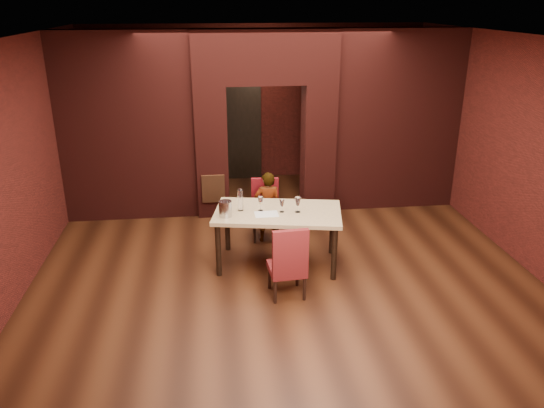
{
  "coord_description": "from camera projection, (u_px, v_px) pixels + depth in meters",
  "views": [
    {
      "loc": [
        -0.96,
        -7.08,
        3.65
      ],
      "look_at": [
        -0.12,
        0.0,
        0.88
      ],
      "focal_mm": 35.0,
      "sensor_mm": 36.0,
      "label": 1
    }
  ],
  "objects": [
    {
      "name": "wine_bucket",
      "position": [
        225.0,
        209.0,
        7.31
      ],
      "size": [
        0.18,
        0.18,
        0.22
      ],
      "primitive_type": "cylinder",
      "color": "#ABABB2",
      "rests_on": "dining_table"
    },
    {
      "name": "wall_back",
      "position": [
        255.0,
        104.0,
        11.11
      ],
      "size": [
        7.0,
        0.04,
        3.2
      ],
      "primitive_type": "cube",
      "color": "maroon",
      "rests_on": "ground"
    },
    {
      "name": "pillar_right",
      "position": [
        318.0,
        148.0,
        9.52
      ],
      "size": [
        0.55,
        0.55,
        2.3
      ],
      "primitive_type": "cube",
      "color": "maroon",
      "rests_on": "ground"
    },
    {
      "name": "ceiling",
      "position": [
        281.0,
        36.0,
        6.83
      ],
      "size": [
        7.0,
        8.0,
        0.04
      ],
      "primitive_type": "cube",
      "color": "silver",
      "rests_on": "ground"
    },
    {
      "name": "wine_glass_a",
      "position": [
        261.0,
        204.0,
        7.5
      ],
      "size": [
        0.09,
        0.09,
        0.21
      ],
      "primitive_type": null,
      "color": "white",
      "rests_on": "dining_table"
    },
    {
      "name": "pillar_left",
      "position": [
        212.0,
        151.0,
        9.31
      ],
      "size": [
        0.55,
        0.55,
        2.3
      ],
      "primitive_type": "cube",
      "color": "maroon",
      "rests_on": "ground"
    },
    {
      "name": "floor",
      "position": [
        280.0,
        258.0,
        7.98
      ],
      "size": [
        8.0,
        8.0,
        0.0
      ],
      "primitive_type": "plane",
      "color": "#402010",
      "rests_on": "ground"
    },
    {
      "name": "rear_door",
      "position": [
        237.0,
        130.0,
        11.21
      ],
      "size": [
        0.9,
        0.08,
        2.1
      ],
      "primitive_type": "cube",
      "color": "black",
      "rests_on": "ground"
    },
    {
      "name": "person_seated",
      "position": [
        268.0,
        207.0,
        8.37
      ],
      "size": [
        0.43,
        0.29,
        1.15
      ],
      "primitive_type": "imported",
      "rotation": [
        0.0,
        0.0,
        3.12
      ],
      "color": "white",
      "rests_on": "ground"
    },
    {
      "name": "wall_right",
      "position": [
        516.0,
        148.0,
        7.79
      ],
      "size": [
        0.04,
        8.0,
        3.2
      ],
      "primitive_type": "cube",
      "color": "maroon",
      "rests_on": "ground"
    },
    {
      "name": "wine_glass_b",
      "position": [
        282.0,
        206.0,
        7.46
      ],
      "size": [
        0.08,
        0.08,
        0.19
      ],
      "primitive_type": null,
      "color": "white",
      "rests_on": "dining_table"
    },
    {
      "name": "wine_glass_c",
      "position": [
        298.0,
        205.0,
        7.45
      ],
      "size": [
        0.09,
        0.09,
        0.22
      ],
      "primitive_type": null,
      "color": "white",
      "rests_on": "dining_table"
    },
    {
      "name": "lintel",
      "position": [
        265.0,
        57.0,
        8.84
      ],
      "size": [
        2.45,
        0.55,
        0.9
      ],
      "primitive_type": "cube",
      "color": "maroon",
      "rests_on": "ground"
    },
    {
      "name": "potted_plant",
      "position": [
        302.0,
        218.0,
        8.85
      ],
      "size": [
        0.46,
        0.42,
        0.46
      ],
      "primitive_type": "imported",
      "rotation": [
        0.0,
        0.0,
        0.16
      ],
      "color": "#2D671E",
      "rests_on": "ground"
    },
    {
      "name": "chair_far",
      "position": [
        266.0,
        210.0,
        8.5
      ],
      "size": [
        0.46,
        0.46,
        0.97
      ],
      "primitive_type": "cube",
      "rotation": [
        0.0,
        0.0,
        -0.05
      ],
      "color": "maroon",
      "rests_on": "ground"
    },
    {
      "name": "wing_wall_left",
      "position": [
        127.0,
        128.0,
        9.0
      ],
      "size": [
        2.28,
        0.35,
        3.2
      ],
      "primitive_type": "cube",
      "color": "maroon",
      "rests_on": "ground"
    },
    {
      "name": "wing_wall_right",
      "position": [
        396.0,
        121.0,
        9.51
      ],
      "size": [
        2.28,
        0.35,
        3.2
      ],
      "primitive_type": "cube",
      "color": "maroon",
      "rests_on": "ground"
    },
    {
      "name": "tasting_sheet",
      "position": [
        266.0,
        214.0,
        7.41
      ],
      "size": [
        0.33,
        0.25,
        0.0
      ],
      "primitive_type": "cube",
      "rotation": [
        0.0,
        0.0,
        0.02
      ],
      "color": "silver",
      "rests_on": "dining_table"
    },
    {
      "name": "rear_door_frame",
      "position": [
        237.0,
        131.0,
        11.17
      ],
      "size": [
        1.02,
        0.04,
        2.22
      ],
      "primitive_type": "cube",
      "color": "black",
      "rests_on": "ground"
    },
    {
      "name": "chair_near",
      "position": [
        287.0,
        260.0,
        6.84
      ],
      "size": [
        0.49,
        0.49,
        1.01
      ],
      "primitive_type": "cube",
      "rotation": [
        0.0,
        0.0,
        3.22
      ],
      "color": "maroon",
      "rests_on": "ground"
    },
    {
      "name": "vent_panel",
      "position": [
        213.0,
        189.0,
        9.26
      ],
      "size": [
        0.4,
        0.03,
        0.5
      ],
      "primitive_type": "cube",
      "color": "#A2582F",
      "rests_on": "ground"
    },
    {
      "name": "wall_front",
      "position": [
        356.0,
        313.0,
        3.7
      ],
      "size": [
        7.0,
        0.04,
        3.2
      ],
      "primitive_type": "cube",
      "color": "maroon",
      "rests_on": "ground"
    },
    {
      "name": "wall_left",
      "position": [
        19.0,
        165.0,
        7.02
      ],
      "size": [
        0.04,
        8.0,
        3.2
      ],
      "primitive_type": "cube",
      "color": "maroon",
      "rests_on": "ground"
    },
    {
      "name": "dining_table",
      "position": [
        278.0,
        238.0,
        7.68
      ],
      "size": [
        1.94,
        1.32,
        0.84
      ],
      "primitive_type": "cube",
      "rotation": [
        0.0,
        0.0,
        -0.19
      ],
      "color": "tan",
      "rests_on": "ground"
    },
    {
      "name": "water_bottle",
      "position": [
        240.0,
        200.0,
        7.49
      ],
      "size": [
        0.08,
        0.08,
        0.33
      ],
      "primitive_type": "cylinder",
      "color": "white",
      "rests_on": "dining_table"
    }
  ]
}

